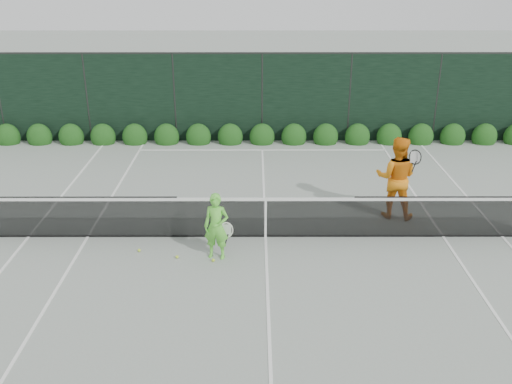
{
  "coord_description": "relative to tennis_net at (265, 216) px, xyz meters",
  "views": [
    {
      "loc": [
        -0.24,
        -11.78,
        5.99
      ],
      "look_at": [
        -0.22,
        0.3,
        1.0
      ],
      "focal_mm": 40.0,
      "sensor_mm": 36.0,
      "label": 1
    }
  ],
  "objects": [
    {
      "name": "player_man",
      "position": [
        3.22,
        1.15,
        0.5
      ],
      "size": [
        1.18,
        1.03,
        2.05
      ],
      "rotation": [
        0.0,
        0.0,
        2.86
      ],
      "color": "orange",
      "rests_on": "ground"
    },
    {
      "name": "court_lines",
      "position": [
        0.02,
        0.0,
        -0.53
      ],
      "size": [
        11.03,
        23.83,
        0.01
      ],
      "color": "white",
      "rests_on": "ground"
    },
    {
      "name": "player_woman",
      "position": [
        -1.03,
        -0.95,
        0.2
      ],
      "size": [
        0.65,
        0.44,
        1.46
      ],
      "rotation": [
        0.0,
        0.0,
        -0.19
      ],
      "color": "#64D93F",
      "rests_on": "ground"
    },
    {
      "name": "tennis_net",
      "position": [
        0.0,
        0.0,
        0.0
      ],
      "size": [
        12.9,
        0.1,
        1.07
      ],
      "color": "black",
      "rests_on": "ground"
    },
    {
      "name": "tennis_balls",
      "position": [
        -1.92,
        -0.96,
        -0.5
      ],
      "size": [
        1.73,
        0.51,
        0.07
      ],
      "color": "#C6E733",
      "rests_on": "ground"
    },
    {
      "name": "ground",
      "position": [
        0.02,
        0.0,
        -0.53
      ],
      "size": [
        80.0,
        80.0,
        0.0
      ],
      "primitive_type": "plane",
      "color": "gray",
      "rests_on": "ground"
    },
    {
      "name": "hedge_row",
      "position": [
        0.02,
        7.15,
        -0.3
      ],
      "size": [
        31.66,
        0.65,
        0.94
      ],
      "color": "#133B10",
      "rests_on": "ground"
    },
    {
      "name": "windscreen_fence",
      "position": [
        0.02,
        -2.71,
        0.98
      ],
      "size": [
        32.0,
        21.07,
        3.06
      ],
      "color": "black",
      "rests_on": "ground"
    }
  ]
}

